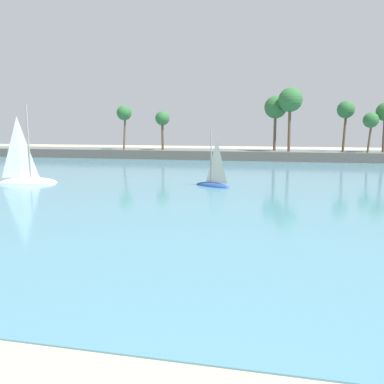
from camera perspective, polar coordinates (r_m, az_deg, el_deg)
sea at (r=63.56m, az=9.85°, el=3.54°), size 220.00×107.39×0.06m
palm_headland at (r=77.02m, az=11.53°, el=6.61°), size 113.01×6.92×13.40m
sailboat_near_shore at (r=42.18m, az=3.08°, el=1.61°), size 4.51×3.35×6.43m
sailboat_mid_bay at (r=48.38m, az=-22.75°, el=2.20°), size 6.70×3.87×9.31m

